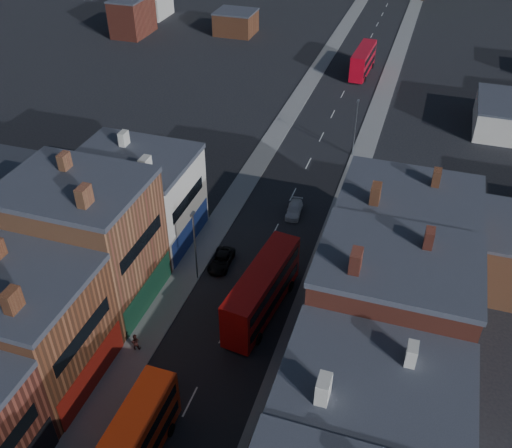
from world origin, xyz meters
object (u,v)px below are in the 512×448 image
Objects in this scene: car_3 at (294,210)px; ped_1 at (135,342)px; ped_3 at (252,446)px; bus_2 at (363,60)px; car_2 at (221,260)px; bus_1 at (262,289)px.

car_3 is 2.45× the size of ped_1.
ped_1 reaches higher than car_3.
ped_3 is (12.93, -6.48, 0.15)m from ped_1.
ped_3 is at bearing -84.12° from bus_2.
ped_1 is 0.84× the size of ped_3.
bus_2 is at bearing 81.73° from car_2.
car_3 is (-0.30, -45.89, -1.94)m from bus_2.
ped_3 is (3.79, -14.42, -1.66)m from bus_1.
car_2 is (-5.16, -57.20, -1.92)m from bus_2.
car_2 is at bearing 50.22° from ped_3.
car_3 is (-1.23, 16.47, -2.17)m from bus_1.
car_2 reaches higher than car_3.
ped_3 reaches higher than car_3.
ped_3 is (9.89, -19.57, 0.49)m from car_2.
bus_2 is 2.70× the size of car_3.
ped_1 is (-3.04, -13.09, 0.34)m from car_2.
bus_1 is 62.36m from bus_2.
car_2 is 1.08× the size of car_3.
bus_1 is 6.17× the size of ped_3.
ped_1 is at bearing -94.30° from bus_2.
car_3 is at bearing -88.02° from bus_2.
bus_1 is 15.00m from ped_3.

